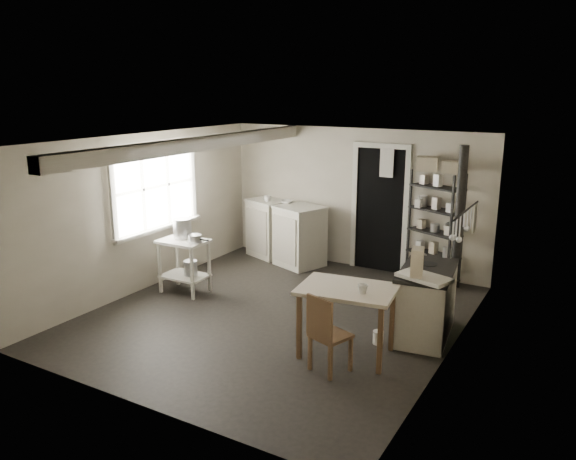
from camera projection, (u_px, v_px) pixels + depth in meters
The scene contains 31 objects.
floor at pixel (277, 315), 7.43m from camera, with size 5.00×5.00×0.00m, color black.
ceiling at pixel (276, 140), 6.86m from camera, with size 5.00×5.00×0.00m, color beige.
wall_back at pixel (355, 198), 9.24m from camera, with size 4.50×0.02×2.30m, color #BEB5A2.
wall_front at pixel (133, 291), 5.04m from camera, with size 4.50×0.02×2.30m, color #BEB5A2.
wall_left at pixel (145, 212), 8.23m from camera, with size 0.02×5.00×2.30m, color #BEB5A2.
wall_right at pixel (454, 257), 6.05m from camera, with size 0.02×5.00×2.30m, color #BEB5A2.
window at pixel (155, 187), 8.30m from camera, with size 0.12×1.76×1.28m, color beige, non-canonical shape.
doorway at pixel (379, 211), 9.03m from camera, with size 0.96×0.10×2.08m, color beige, non-canonical shape.
ceiling_beam at pixel (199, 144), 7.46m from camera, with size 0.18×5.00×0.18m, color beige, non-canonical shape.
wallpaper_panel at pixel (454, 257), 6.06m from camera, with size 0.01×5.00×2.30m, color beige, non-canonical shape.
utensil_rail at pixel (465, 210), 6.49m from camera, with size 0.06×1.20×0.44m, color #BDBDBF, non-canonical shape.
prep_table at pixel (184, 266), 8.18m from camera, with size 0.69×0.49×0.79m, color beige, non-canonical shape.
stockpot at pixel (182, 228), 8.15m from camera, with size 0.27×0.27×0.29m, color #BDBDBF.
saucepan at pixel (195, 238), 7.95m from camera, with size 0.20×0.20×0.11m, color #BDBDBF.
bucket at pixel (191, 268), 8.14m from camera, with size 0.20×0.20×0.22m, color #BDBDBF.
base_cabinets at pixel (285, 234), 9.69m from camera, with size 1.54×0.66×1.02m, color beige, non-canonical shape.
mixing_bowl at pixel (287, 207), 9.54m from camera, with size 0.26×0.26×0.06m, color white.
counter_cup at pixel (267, 204), 9.68m from camera, with size 0.13×0.13×0.10m, color white.
shelf_rack at pixel (435, 223), 8.44m from camera, with size 0.82×0.32×1.73m, color black, non-canonical shape.
shelf_jar at pixel (419, 194), 8.46m from camera, with size 0.09×0.09×0.19m, color white.
storage_box_a at pixel (428, 152), 8.25m from camera, with size 0.30×0.26×0.21m, color beige.
storage_box_b at pixel (452, 154), 8.08m from camera, with size 0.26×0.24×0.16m, color beige.
stove at pixel (425, 301), 6.72m from camera, with size 0.60×1.08×0.84m, color beige, non-canonical shape.
stovepipe at pixel (460, 202), 6.72m from camera, with size 0.11×0.11×1.44m, color black, non-canonical shape.
side_ledge at pixel (422, 316), 6.33m from camera, with size 0.59×0.32×0.91m, color beige, non-canonical shape.
oats_box at pixel (417, 267), 6.19m from camera, with size 0.13×0.21×0.31m, color beige.
work_table at pixel (346, 323), 6.26m from camera, with size 1.05×0.74×0.80m, color beige, non-canonical shape.
table_cup at pixel (363, 292), 5.97m from camera, with size 0.11×0.11×0.10m, color white.
chair at pixel (331, 328), 5.87m from camera, with size 0.36×0.37×0.87m, color #503622, non-canonical shape.
flour_sack at pixel (420, 268), 8.58m from camera, with size 0.41×0.35×0.50m, color beige.
floor_crock at pixel (378, 338), 6.59m from camera, with size 0.13×0.13×0.16m, color white.
Camera 1 is at (3.58, -5.91, 2.93)m, focal length 35.00 mm.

